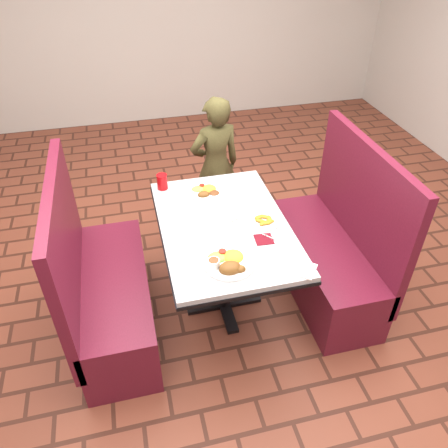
{
  "coord_description": "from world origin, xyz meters",
  "views": [
    {
      "loc": [
        -0.53,
        -2.15,
        2.42
      ],
      "look_at": [
        0.0,
        0.0,
        0.75
      ],
      "focal_mm": 35.0,
      "sensor_mm": 36.0,
      "label": 1
    }
  ],
  "objects": [
    {
      "name": "fork_utensil",
      "position": [
        -0.11,
        -0.41,
        0.76
      ],
      "size": [
        0.06,
        0.16,
        0.0
      ],
      "primitive_type": "cube",
      "rotation": [
        0.0,
        0.0,
        -0.32
      ],
      "color": "silver",
      "rests_on": "dining_table"
    },
    {
      "name": "red_tumbler",
      "position": [
        -0.32,
        0.52,
        0.81
      ],
      "size": [
        0.07,
        0.07,
        0.11
      ],
      "primitive_type": "cylinder",
      "color": "red",
      "rests_on": "dining_table"
    },
    {
      "name": "spoon_utensil",
      "position": [
        0.25,
        -0.22,
        0.76
      ],
      "size": [
        0.09,
        0.11,
        0.0
      ],
      "primitive_type": "cube",
      "rotation": [
        0.0,
        0.0,
        0.7
      ],
      "color": "silver",
      "rests_on": "dining_table"
    },
    {
      "name": "maroon_napkin",
      "position": [
        0.2,
        -0.21,
        0.75
      ],
      "size": [
        0.12,
        0.12,
        0.0
      ],
      "primitive_type": "cube",
      "rotation": [
        0.0,
        0.0,
        -0.07
      ],
      "color": "#5C0D17",
      "rests_on": "dining_table"
    },
    {
      "name": "booth_bench_left",
      "position": [
        -0.8,
        0.0,
        0.33
      ],
      "size": [
        0.47,
        1.2,
        1.17
      ],
      "color": "maroon",
      "rests_on": "ground"
    },
    {
      "name": "paper_napkin",
      "position": [
        0.31,
        -0.51,
        0.76
      ],
      "size": [
        0.22,
        0.21,
        0.01
      ],
      "primitive_type": "cube",
      "rotation": [
        0.0,
        0.0,
        -0.66
      ],
      "color": "white",
      "rests_on": "dining_table"
    },
    {
      "name": "knife_utensil",
      "position": [
        -0.04,
        -0.41,
        0.76
      ],
      "size": [
        0.04,
        0.19,
        0.0
      ],
      "primitive_type": "cube",
      "rotation": [
        0.0,
        0.0,
        -0.15
      ],
      "color": "silver",
      "rests_on": "dining_table"
    },
    {
      "name": "diner_person",
      "position": [
        0.17,
        1.0,
        0.6
      ],
      "size": [
        0.48,
        0.36,
        1.2
      ],
      "primitive_type": "imported",
      "rotation": [
        0.0,
        0.0,
        3.32
      ],
      "color": "brown",
      "rests_on": "ground"
    },
    {
      "name": "room",
      "position": [
        0.0,
        0.0,
        1.91
      ],
      "size": [
        7.0,
        7.04,
        2.82
      ],
      "color": "brown",
      "rests_on": "ground"
    },
    {
      "name": "dining_table",
      "position": [
        0.0,
        0.0,
        0.65
      ],
      "size": [
        0.81,
        1.21,
        0.75
      ],
      "color": "silver",
      "rests_on": "ground"
    },
    {
      "name": "far_dinner_plate",
      "position": [
        -0.03,
        0.38,
        0.77
      ],
      "size": [
        0.24,
        0.24,
        0.06
      ],
      "rotation": [
        0.0,
        0.0,
        -0.01
      ],
      "color": "white",
      "rests_on": "dining_table"
    },
    {
      "name": "near_dinner_plate",
      "position": [
        -0.07,
        -0.38,
        0.78
      ],
      "size": [
        0.3,
        0.3,
        0.09
      ],
      "rotation": [
        0.0,
        0.0,
        0.03
      ],
      "color": "white",
      "rests_on": "dining_table"
    },
    {
      "name": "lettuce_shreds",
      "position": [
        0.04,
        0.06,
        0.75
      ],
      "size": [
        0.28,
        0.32,
        0.0
      ],
      "primitive_type": null,
      "color": "#7DB448",
      "rests_on": "dining_table"
    },
    {
      "name": "plantain_plate",
      "position": [
        0.25,
        -0.05,
        0.76
      ],
      "size": [
        0.2,
        0.2,
        0.03
      ],
      "rotation": [
        0.0,
        0.0,
        0.37
      ],
      "color": "white",
      "rests_on": "dining_table"
    },
    {
      "name": "booth_bench_right",
      "position": [
        0.8,
        0.0,
        0.33
      ],
      "size": [
        0.47,
        1.2,
        1.17
      ],
      "color": "maroon",
      "rests_on": "ground"
    }
  ]
}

